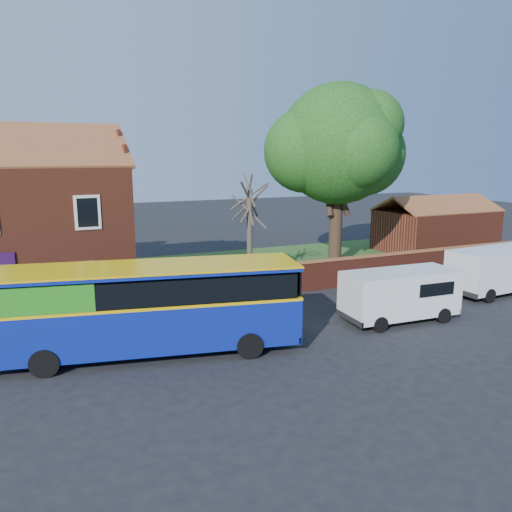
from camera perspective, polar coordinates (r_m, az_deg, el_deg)
name	(u,v)px	position (r m, az deg, el deg)	size (l,w,h in m)	color
ground	(211,366)	(17.47, -5.19, -12.38)	(120.00, 120.00, 0.00)	black
grass_strip	(331,260)	(34.17, 8.59, -0.49)	(26.00, 12.00, 0.04)	#426B28
boundary_wall	(389,267)	(29.24, 14.91, -1.21)	(22.00, 0.38, 1.60)	maroon
outbuilding	(435,229)	(39.40, 19.81, 2.90)	(8.20, 5.06, 4.17)	maroon
bus	(139,305)	(18.20, -13.20, -5.49)	(10.94, 4.66, 3.23)	#0D1F93
van_near	(400,293)	(22.33, 16.14, -4.09)	(5.09, 2.28, 2.19)	white
van_far	(497,269)	(28.45, 25.84, -1.31)	(5.43, 2.44, 2.34)	white
large_tree	(338,148)	(31.94, 9.30, 12.07)	(9.32, 7.37, 11.37)	black
bare_tree	(250,232)	(26.84, -0.74, 2.74)	(2.16, 2.58, 5.77)	#4C4238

